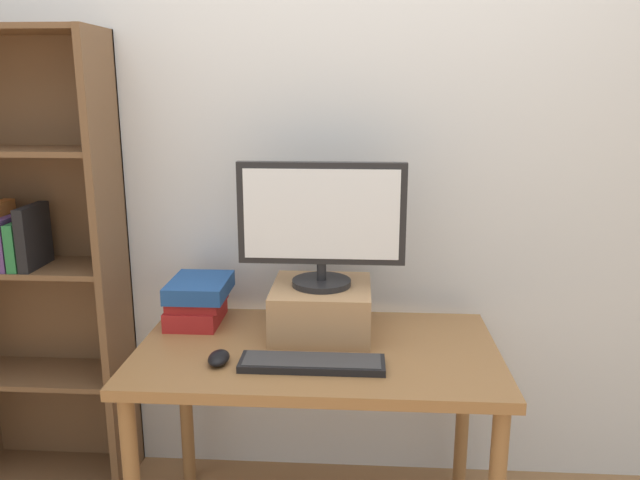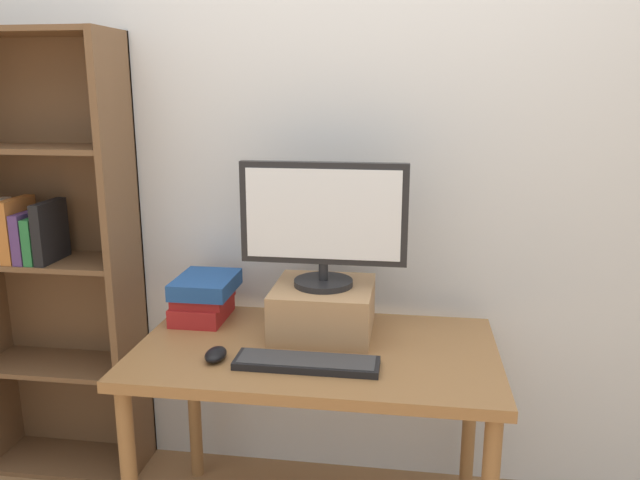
# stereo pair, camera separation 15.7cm
# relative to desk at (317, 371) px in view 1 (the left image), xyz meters

# --- Properties ---
(back_wall) EXTENTS (7.00, 0.08, 2.60)m
(back_wall) POSITION_rel_desk_xyz_m (0.00, 0.47, 0.67)
(back_wall) COLOR silver
(back_wall) RESTS_ON ground_plane
(desk) EXTENTS (1.17, 0.68, 0.72)m
(desk) POSITION_rel_desk_xyz_m (0.00, 0.00, 0.00)
(desk) COLOR olive
(desk) RESTS_ON ground_plane
(bookshelf_unit) EXTENTS (0.65, 0.28, 1.74)m
(bookshelf_unit) POSITION_rel_desk_xyz_m (-1.11, 0.31, 0.26)
(bookshelf_unit) COLOR brown
(bookshelf_unit) RESTS_ON ground_plane
(riser_box) EXTENTS (0.33, 0.34, 0.17)m
(riser_box) POSITION_rel_desk_xyz_m (0.01, 0.13, 0.17)
(riser_box) COLOR #A87F56
(riser_box) RESTS_ON desk
(computer_monitor) EXTENTS (0.56, 0.20, 0.42)m
(computer_monitor) POSITION_rel_desk_xyz_m (0.01, 0.13, 0.48)
(computer_monitor) COLOR black
(computer_monitor) RESTS_ON riser_box
(keyboard) EXTENTS (0.44, 0.12, 0.02)m
(keyboard) POSITION_rel_desk_xyz_m (-0.01, -0.15, 0.10)
(keyboard) COLOR black
(keyboard) RESTS_ON desk
(computer_mouse) EXTENTS (0.06, 0.10, 0.04)m
(computer_mouse) POSITION_rel_desk_xyz_m (-0.29, -0.14, 0.10)
(computer_mouse) COLOR black
(computer_mouse) RESTS_ON desk
(book_stack) EXTENTS (0.21, 0.26, 0.16)m
(book_stack) POSITION_rel_desk_xyz_m (-0.44, 0.20, 0.17)
(book_stack) COLOR maroon
(book_stack) RESTS_ON desk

